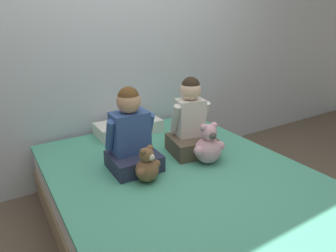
{
  "coord_description": "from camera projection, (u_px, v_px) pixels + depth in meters",
  "views": [
    {
      "loc": [
        -1.01,
        -1.47,
        1.46
      ],
      "look_at": [
        0.0,
        0.15,
        0.74
      ],
      "focal_mm": 32.0,
      "sensor_mm": 36.0,
      "label": 1
    }
  ],
  "objects": [
    {
      "name": "child_on_right",
      "position": [
        191.0,
        123.0,
        2.25
      ],
      "size": [
        0.37,
        0.35,
        0.58
      ],
      "rotation": [
        0.0,
        0.0,
        -0.17
      ],
      "color": "brown",
      "rests_on": "bed"
    },
    {
      "name": "ground_plane",
      "position": [
        179.0,
        227.0,
        2.18
      ],
      "size": [
        14.0,
        14.0,
        0.0
      ],
      "primitive_type": "plane",
      "color": "brown"
    },
    {
      "name": "bed",
      "position": [
        180.0,
        201.0,
        2.1
      ],
      "size": [
        1.61,
        1.97,
        0.46
      ],
      "color": "#997F60",
      "rests_on": "ground_plane"
    },
    {
      "name": "child_on_left",
      "position": [
        131.0,
        136.0,
        2.01
      ],
      "size": [
        0.34,
        0.31,
        0.57
      ],
      "rotation": [
        0.0,
        0.0,
        -0.02
      ],
      "color": "#282D47",
      "rests_on": "bed"
    },
    {
      "name": "wall_behind_bed",
      "position": [
        113.0,
        40.0,
        2.59
      ],
      "size": [
        8.0,
        0.06,
        2.5
      ],
      "color": "silver",
      "rests_on": "ground_plane"
    },
    {
      "name": "teddy_bear_held_by_right_child",
      "position": [
        208.0,
        146.0,
        2.11
      ],
      "size": [
        0.25,
        0.19,
        0.3
      ],
      "rotation": [
        0.0,
        0.0,
        -0.1
      ],
      "color": "#DBA3B2",
      "rests_on": "bed"
    },
    {
      "name": "teddy_bear_held_by_left_child",
      "position": [
        147.0,
        167.0,
        1.88
      ],
      "size": [
        0.19,
        0.15,
        0.24
      ],
      "rotation": [
        0.0,
        0.0,
        0.35
      ],
      "color": "brown",
      "rests_on": "bed"
    },
    {
      "name": "pillow_at_headboard",
      "position": [
        129.0,
        127.0,
        2.65
      ],
      "size": [
        0.57,
        0.27,
        0.11
      ],
      "color": "silver",
      "rests_on": "bed"
    }
  ]
}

